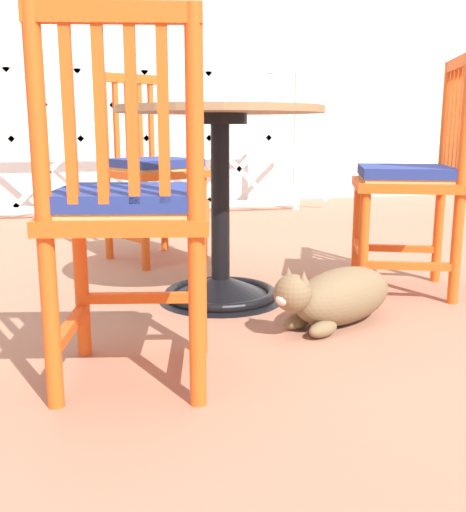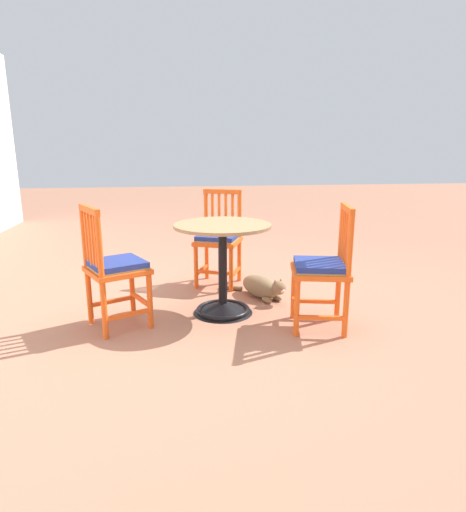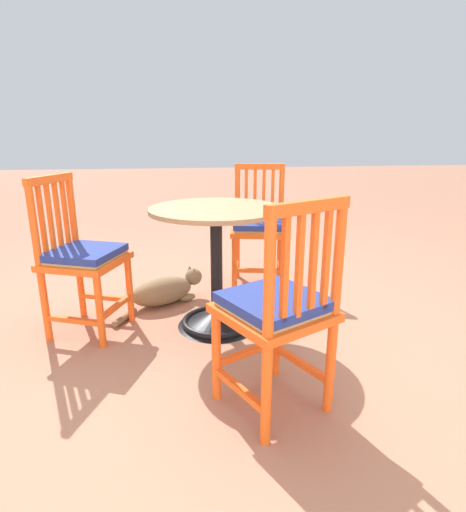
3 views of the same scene
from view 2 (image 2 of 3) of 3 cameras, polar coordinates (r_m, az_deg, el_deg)
ground_plane at (r=3.57m, az=1.38°, el=-7.34°), size 24.00×24.00×0.00m
cafe_table at (r=3.47m, az=-1.35°, el=-3.04°), size 0.76×0.76×0.73m
orange_chair_tucked_in at (r=3.21m, az=11.71°, el=-1.73°), size 0.47×0.47×0.91m
orange_chair_near_fence at (r=4.17m, az=-1.89°, el=2.19°), size 0.52×0.52×0.91m
orange_chair_at_corner at (r=3.28m, az=-15.31°, el=-1.61°), size 0.54×0.54×0.91m
tabby_cat at (r=3.87m, az=3.91°, el=-4.16°), size 0.59×0.53×0.23m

